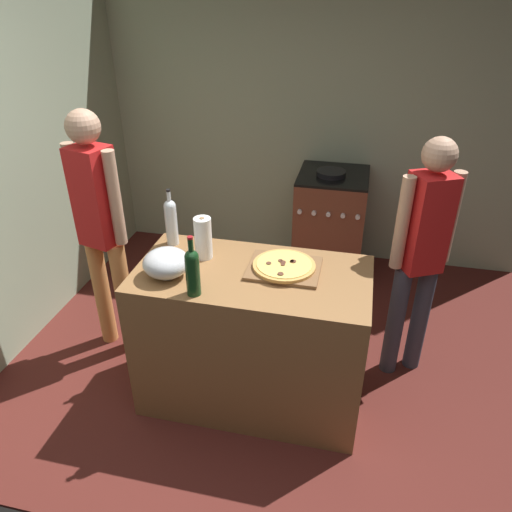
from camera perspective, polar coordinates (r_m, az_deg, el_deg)
name	(u,v)px	position (r m, az deg, el deg)	size (l,w,h in m)	color
ground_plane	(268,334)	(3.71, 1.38, -9.16)	(3.97, 3.28, 0.02)	#511E19
kitchen_wall_rear	(302,114)	(4.38, 5.42, 16.21)	(3.97, 0.10, 2.60)	#99A889
kitchen_wall_left	(23,149)	(3.78, -25.63, 11.22)	(0.10, 3.28, 2.60)	#99A889
counter	(252,337)	(2.96, -0.44, -9.46)	(1.31, 0.68, 0.91)	olive
cutting_board	(284,268)	(2.72, 3.29, -1.47)	(0.40, 0.32, 0.02)	brown
pizza	(284,265)	(2.70, 3.31, -1.09)	(0.35, 0.35, 0.03)	tan
mixing_bowl	(166,263)	(2.67, -10.46, -0.80)	(0.25, 0.25, 0.16)	#B2B2B7
paper_towel_roll	(203,238)	(2.80, -6.21, 2.11)	(0.10, 0.10, 0.25)	white
wine_bottle_green	(171,220)	(2.96, -9.92, 4.14)	(0.07, 0.07, 0.35)	silver
wine_bottle_amber	(193,270)	(2.46, -7.44, -1.64)	(0.07, 0.07, 0.33)	#143819
stove	(330,225)	(4.26, 8.62, 3.63)	(0.57, 0.62, 0.97)	brown
person_in_stripes	(100,222)	(3.25, -17.81, 3.82)	(0.38, 0.25, 1.69)	#D88C4C
person_in_red	(421,249)	(3.06, 18.78, 0.73)	(0.35, 0.28, 1.60)	#383D4C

